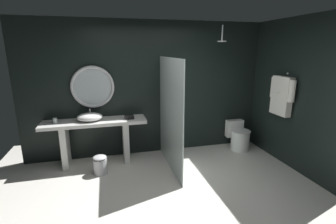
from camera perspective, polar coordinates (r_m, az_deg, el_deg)
The scene contains 13 objects.
ground_plane at distance 3.59m, azimuth 1.93°, elevation -20.71°, with size 5.76×5.76×0.00m, color silver.
back_wall_panel at distance 4.84m, azimuth -4.28°, elevation 5.35°, with size 4.80×0.10×2.60m, color black.
side_wall_right at distance 4.85m, azimuth 27.06°, elevation 3.81°, with size 0.10×2.47×2.60m, color black.
vanity_counter at distance 4.65m, azimuth -16.56°, elevation -4.93°, with size 1.82×0.49×0.82m.
vessel_sink at distance 4.56m, azimuth -17.83°, elevation -1.11°, with size 0.45×0.37×0.18m.
tumbler_cup at distance 4.65m, azimuth -24.93°, elevation -1.82°, with size 0.07×0.07×0.09m, color silver.
tissue_box at distance 4.53m, azimuth -9.05°, elevation -1.19°, with size 0.17×0.13×0.06m, color black.
round_wall_mirror at distance 4.67m, azimuth -17.21°, elevation 5.60°, with size 0.78×0.06×0.78m.
shower_glass_panel at distance 4.20m, azimuth 0.53°, elevation -0.67°, with size 0.02×1.49×1.94m, color silver.
rain_shower_head at distance 4.85m, azimuth 12.49°, elevation 16.23°, with size 0.17×0.17×0.30m.
hanging_bathrobe at distance 4.83m, azimuth 25.06°, elevation 3.71°, with size 0.20×0.58×0.76m.
toilet at distance 5.40m, azimuth 16.19°, elevation -5.62°, with size 0.40×0.56×0.58m.
waste_bin at distance 4.39m, azimuth -15.58°, elevation -11.75°, with size 0.23×0.23×0.33m.
Camera 1 is at (-0.84, -2.81, 2.07)m, focal length 26.06 mm.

